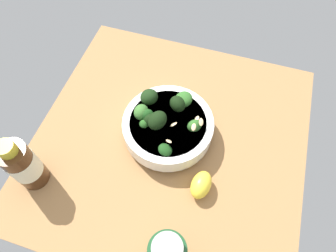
{
  "coord_description": "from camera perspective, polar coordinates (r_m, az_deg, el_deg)",
  "views": [
    {
      "loc": [
        -9.78,
        32.72,
        65.06
      ],
      "look_at": [
        0.88,
        -1.43,
        4.0
      ],
      "focal_mm": 32.2,
      "sensor_mm": 36.0,
      "label": 1
    }
  ],
  "objects": [
    {
      "name": "ground_plane",
      "position": [
        0.75,
        0.31,
        -3.4
      ],
      "size": [
        64.49,
        64.49,
        4.11
      ],
      "primitive_type": "cube",
      "color": "#996D42"
    },
    {
      "name": "bowl_of_broccoli",
      "position": [
        0.71,
        -0.18,
        0.27
      ],
      "size": [
        21.23,
        21.23,
        10.64
      ],
      "color": "white",
      "rests_on": "ground_plane"
    },
    {
      "name": "lemon_wedge",
      "position": [
        0.67,
        6.27,
        -11.02
      ],
      "size": [
        5.11,
        6.99,
        4.71
      ],
      "primitive_type": "ellipsoid",
      "rotation": [
        0.0,
        0.0,
        1.43
      ],
      "color": "yellow",
      "rests_on": "ground_plane"
    },
    {
      "name": "bottle_tall",
      "position": [
        0.7,
        -25.73,
        -6.64
      ],
      "size": [
        6.29,
        6.29,
        15.99
      ],
      "color": "#472814",
      "rests_on": "ground_plane"
    }
  ]
}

